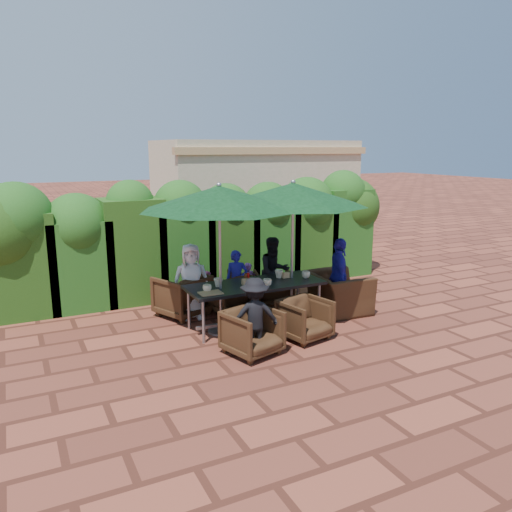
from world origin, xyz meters
name	(u,v)px	position (x,y,z in m)	size (l,w,h in m)	color
ground	(253,324)	(0.00, 0.00, 0.00)	(80.00, 80.00, 0.00)	brown
dining_table	(255,288)	(0.01, -0.08, 0.68)	(2.33, 0.90, 0.75)	black
umbrella_left	(219,198)	(-0.63, -0.10, 2.21)	(2.53, 2.53, 2.46)	gray
umbrella_right	(293,194)	(0.75, -0.04, 2.21)	(2.56, 2.56, 2.46)	gray
chair_far_left	(182,293)	(-0.93, 0.98, 0.42)	(0.82, 0.76, 0.84)	black
chair_far_mid	(227,291)	(-0.11, 0.88, 0.38)	(0.75, 0.70, 0.77)	black
chair_far_right	(273,286)	(0.86, 0.84, 0.36)	(0.70, 0.65, 0.72)	black
chair_near_left	(252,330)	(-0.56, -1.14, 0.37)	(0.72, 0.67, 0.74)	black
chair_near_right	(305,317)	(0.46, -0.97, 0.36)	(0.69, 0.65, 0.71)	black
chair_end_right	(338,286)	(1.73, -0.07, 0.48)	(1.10, 0.72, 0.96)	black
adult_far_left	(191,281)	(-0.83, 0.77, 0.68)	(0.67, 0.40, 1.35)	silver
adult_far_mid	(237,281)	(0.07, 0.83, 0.57)	(0.41, 0.33, 1.14)	#221D9D
adult_far_right	(274,272)	(0.83, 0.77, 0.67)	(0.64, 0.39, 1.34)	black
adult_near_left	(255,316)	(-0.51, -1.13, 0.58)	(0.74, 0.34, 1.15)	black
adult_end_right	(339,276)	(1.69, -0.14, 0.70)	(0.82, 0.41, 1.39)	#221D9D
child_left	(208,291)	(-0.40, 1.06, 0.38)	(0.27, 0.22, 0.75)	#C5457C
child_right	(249,284)	(0.44, 1.05, 0.41)	(0.30, 0.24, 0.82)	#A554B6
pedestrian_a	(246,234)	(1.84, 4.13, 0.79)	(1.48, 0.53, 1.59)	green
pedestrian_b	(259,229)	(2.36, 4.44, 0.85)	(0.81, 0.50, 1.70)	#C5457C
pedestrian_c	(290,225)	(3.29, 4.40, 0.91)	(1.16, 0.53, 1.82)	gray
cup_a	(207,288)	(-0.89, -0.19, 0.81)	(0.15, 0.15, 0.12)	beige
cup_b	(218,282)	(-0.63, 0.00, 0.82)	(0.15, 0.15, 0.14)	beige
cup_c	(267,282)	(0.11, -0.32, 0.81)	(0.15, 0.15, 0.12)	beige
cup_d	(279,274)	(0.54, 0.05, 0.82)	(0.15, 0.15, 0.14)	beige
cup_e	(306,275)	(0.97, -0.16, 0.81)	(0.15, 0.15, 0.12)	beige
ketchup_bottle	(248,278)	(-0.07, 0.01, 0.83)	(0.04, 0.04, 0.17)	#B20C0A
sauce_bottle	(246,278)	(-0.13, 0.01, 0.83)	(0.04, 0.04, 0.17)	#4C230C
serving_tray	(211,293)	(-0.88, -0.32, 0.76)	(0.35, 0.25, 0.02)	#A47F4F
number_block_left	(245,282)	(-0.17, -0.07, 0.80)	(0.12, 0.06, 0.10)	tan
number_block_right	(286,275)	(0.65, -0.01, 0.80)	(0.12, 0.06, 0.10)	tan
hedge_wall	(196,229)	(-0.16, 2.32, 1.35)	(9.10, 1.60, 2.48)	#1B3D10
building	(255,192)	(3.50, 6.99, 1.61)	(6.20, 3.08, 3.20)	beige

